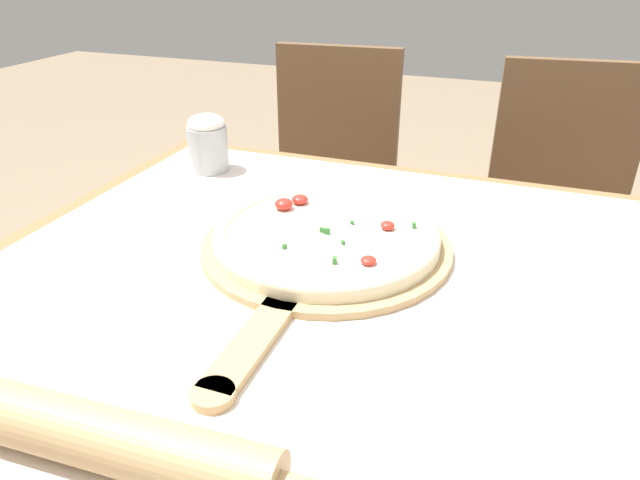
# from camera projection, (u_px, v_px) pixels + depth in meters

# --- Properties ---
(dining_table) EXTENTS (1.14, 1.00, 0.73)m
(dining_table) POSITION_uv_depth(u_px,v_px,m) (337.00, 338.00, 0.89)
(dining_table) COLOR olive
(dining_table) RESTS_ON ground_plane
(towel_cloth) EXTENTS (1.06, 0.92, 0.00)m
(towel_cloth) POSITION_uv_depth(u_px,v_px,m) (338.00, 278.00, 0.84)
(towel_cloth) COLOR silver
(towel_cloth) RESTS_ON dining_table
(pizza_peel) EXTENTS (0.40, 0.59, 0.01)m
(pizza_peel) POSITION_uv_depth(u_px,v_px,m) (322.00, 250.00, 0.90)
(pizza_peel) COLOR tan
(pizza_peel) RESTS_ON towel_cloth
(pizza) EXTENTS (0.36, 0.36, 0.04)m
(pizza) POSITION_uv_depth(u_px,v_px,m) (326.00, 234.00, 0.90)
(pizza) COLOR beige
(pizza) RESTS_ON pizza_peel
(rolling_pin) EXTENTS (0.42, 0.08, 0.06)m
(rolling_pin) POSITION_uv_depth(u_px,v_px,m) (110.00, 440.00, 0.52)
(rolling_pin) COLOR tan
(rolling_pin) RESTS_ON towel_cloth
(chair_left) EXTENTS (0.43, 0.43, 0.91)m
(chair_left) POSITION_uv_depth(u_px,v_px,m) (330.00, 178.00, 1.76)
(chair_left) COLOR brown
(chair_left) RESTS_ON ground_plane
(chair_right) EXTENTS (0.44, 0.44, 0.91)m
(chair_right) POSITION_uv_depth(u_px,v_px,m) (558.00, 208.00, 1.56)
(chair_right) COLOR brown
(chair_right) RESTS_ON ground_plane
(flour_cup) EXTENTS (0.08, 0.08, 0.12)m
(flour_cup) POSITION_uv_depth(u_px,v_px,m) (208.00, 142.00, 1.20)
(flour_cup) COLOR #B2B7BC
(flour_cup) RESTS_ON towel_cloth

